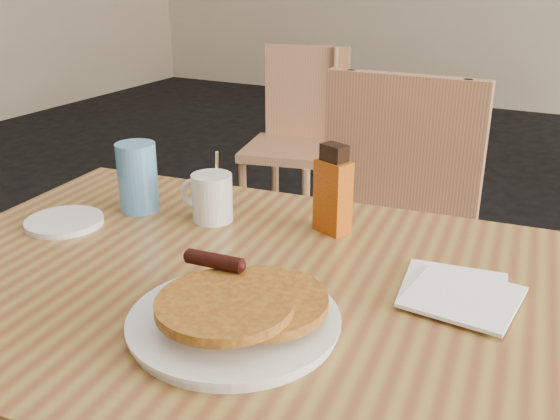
% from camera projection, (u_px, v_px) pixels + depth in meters
% --- Properties ---
extents(main_table, '(1.32, 0.96, 0.75)m').
position_uv_depth(main_table, '(254.00, 303.00, 1.02)').
color(main_table, olive).
rests_on(main_table, floor).
extents(chair_main_far, '(0.44, 0.44, 0.96)m').
position_uv_depth(chair_main_far, '(386.00, 226.00, 1.67)').
color(chair_main_far, tan).
rests_on(chair_main_far, floor).
extents(chair_wall_extra, '(0.47, 0.48, 0.87)m').
position_uv_depth(chair_wall_extra, '(298.00, 125.00, 2.90)').
color(chair_wall_extra, tan).
rests_on(chair_wall_extra, floor).
extents(pancake_plate, '(0.30, 0.30, 0.09)m').
position_uv_depth(pancake_plate, '(235.00, 313.00, 0.87)').
color(pancake_plate, white).
rests_on(pancake_plate, main_table).
extents(coffee_mug, '(0.11, 0.08, 0.15)m').
position_uv_depth(coffee_mug, '(211.00, 196.00, 1.23)').
color(coffee_mug, white).
rests_on(coffee_mug, main_table).
extents(syrup_bottle, '(0.08, 0.06, 0.17)m').
position_uv_depth(syrup_bottle, '(333.00, 192.00, 1.16)').
color(syrup_bottle, maroon).
rests_on(syrup_bottle, main_table).
extents(napkin_stack, '(0.19, 0.20, 0.01)m').
position_uv_depth(napkin_stack, '(458.00, 293.00, 0.96)').
color(napkin_stack, white).
rests_on(napkin_stack, main_table).
extents(blue_tumbler, '(0.09, 0.09, 0.14)m').
position_uv_depth(blue_tumbler, '(138.00, 177.00, 1.27)').
color(blue_tumbler, '#528CC0').
rests_on(blue_tumbler, main_table).
extents(side_saucer, '(0.17, 0.17, 0.01)m').
position_uv_depth(side_saucer, '(64.00, 222.00, 1.22)').
color(side_saucer, white).
rests_on(side_saucer, main_table).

